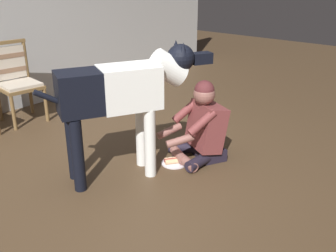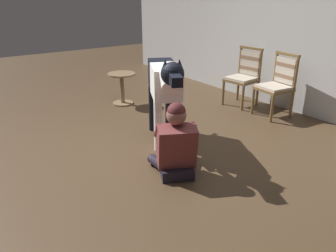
# 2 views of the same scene
# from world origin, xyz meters

# --- Properties ---
(ground_plane) EXTENTS (15.68, 15.68, 0.00)m
(ground_plane) POSITION_xyz_m (0.00, 0.00, 0.00)
(ground_plane) COLOR #473421
(back_wall) EXTENTS (9.06, 0.10, 2.60)m
(back_wall) POSITION_xyz_m (0.00, 2.70, 1.30)
(back_wall) COLOR #B6B8B7
(back_wall) RESTS_ON ground
(dining_chair_left_of_pair) EXTENTS (0.50, 0.51, 0.98)m
(dining_chair_left_of_pair) POSITION_xyz_m (-0.55, 2.26, 0.54)
(dining_chair_left_of_pair) COLOR brown
(dining_chair_left_of_pair) RESTS_ON ground
(dining_chair_right_of_pair) EXTENTS (0.51, 0.52, 0.98)m
(dining_chair_right_of_pair) POSITION_xyz_m (0.14, 2.26, 0.54)
(dining_chair_right_of_pair) COLOR brown
(dining_chair_right_of_pair) RESTS_ON ground
(person_sitting_on_floor) EXTENTS (0.72, 0.63, 0.81)m
(person_sitting_on_floor) POSITION_xyz_m (0.68, -0.15, 0.33)
(person_sitting_on_floor) COLOR black
(person_sitting_on_floor) RESTS_ON ground
(large_dog) EXTENTS (1.46, 0.84, 1.20)m
(large_dog) POSITION_xyz_m (-0.02, 0.21, 0.79)
(large_dog) COLOR white
(large_dog) RESTS_ON ground
(hot_dog_on_plate) EXTENTS (0.25, 0.25, 0.06)m
(hot_dog_on_plate) POSITION_xyz_m (0.42, -0.02, 0.02)
(hot_dog_on_plate) COLOR white
(hot_dog_on_plate) RESTS_ON ground
(round_side_table) EXTENTS (0.48, 0.48, 0.55)m
(round_side_table) POSITION_xyz_m (-1.79, 0.54, 0.33)
(round_side_table) COLOR #816445
(round_side_table) RESTS_ON ground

